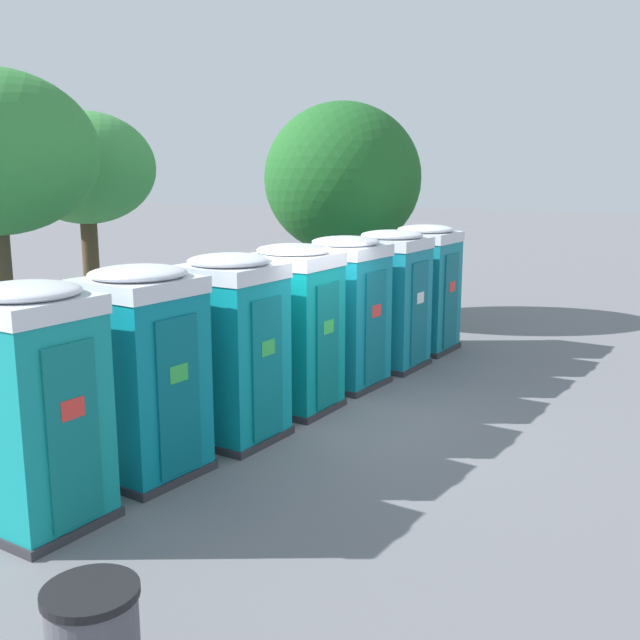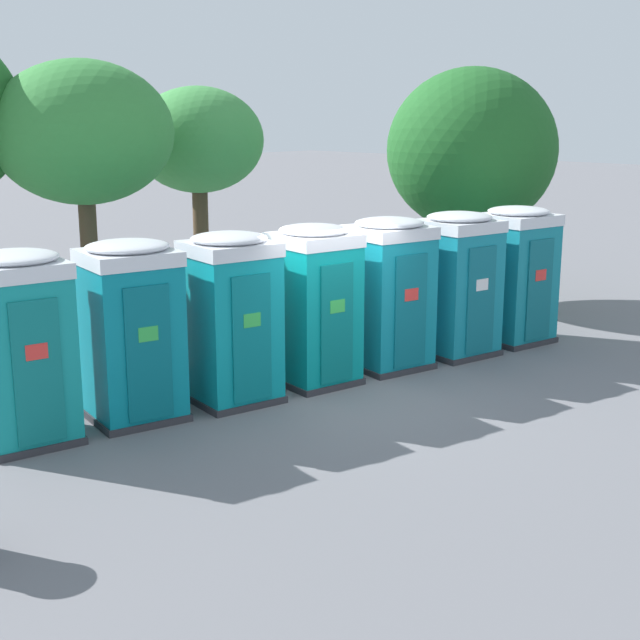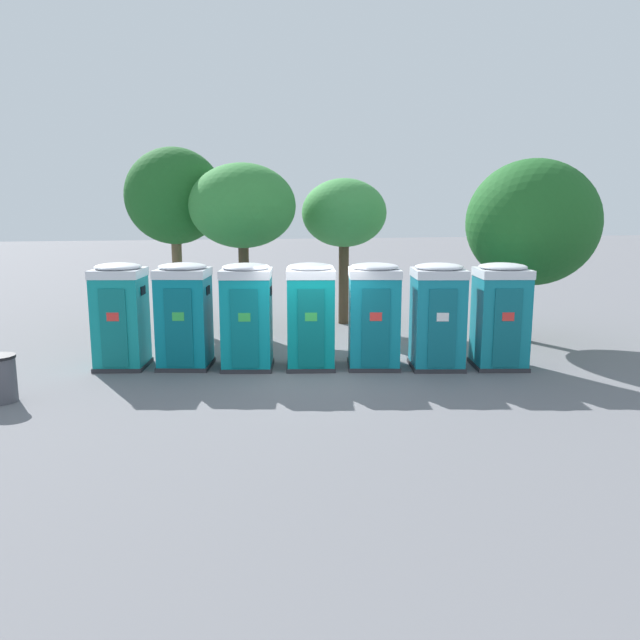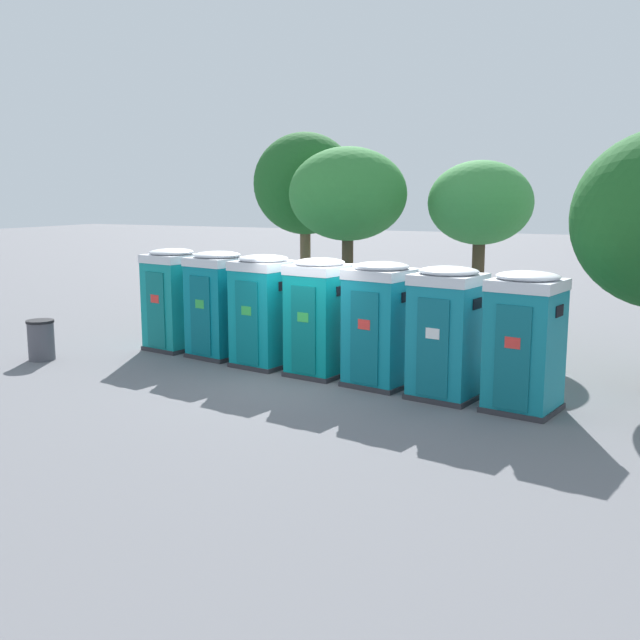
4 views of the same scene
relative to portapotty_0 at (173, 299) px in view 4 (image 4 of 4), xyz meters
name	(u,v)px [view 4 (image 4 of 4)]	position (x,y,z in m)	size (l,w,h in m)	color
ground_plane	(304,379)	(4.38, -1.39, -1.28)	(120.00, 120.00, 0.00)	slate
portapotty_0	(173,299)	(0.00, 0.00, 0.00)	(1.36, 1.39, 2.54)	#2D2D33
portapotty_1	(218,304)	(1.50, -0.25, 0.00)	(1.45, 1.43, 2.54)	#2D2D33
portapotty_2	(264,310)	(2.98, -0.64, 0.00)	(1.40, 1.39, 2.54)	#2D2D33
portapotty_3	(319,317)	(4.48, -0.88, 0.00)	(1.33, 1.37, 2.54)	#2D2D33
portapotty_4	(380,324)	(5.98, -1.14, 0.00)	(1.45, 1.42, 2.54)	#2D2D33
portapotty_5	(447,332)	(7.47, -1.48, 0.00)	(1.42, 1.39, 2.54)	#2D2D33
portapotty_6	(525,341)	(8.97, -1.72, 0.00)	(1.41, 1.39, 2.54)	#2D2D33
street_tree_0	(305,185)	(1.21, 5.01, 2.86)	(3.06, 3.06, 5.67)	brown
street_tree_1	(348,195)	(3.22, 3.56, 2.56)	(3.18, 3.18, 5.13)	#4C3826
street_tree_2	(480,204)	(6.57, 4.58, 2.32)	(2.75, 2.75, 4.75)	#4C3826
trash_can	(41,340)	(-2.08, -2.37, -0.80)	(0.64, 0.64, 0.95)	#4C4C54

